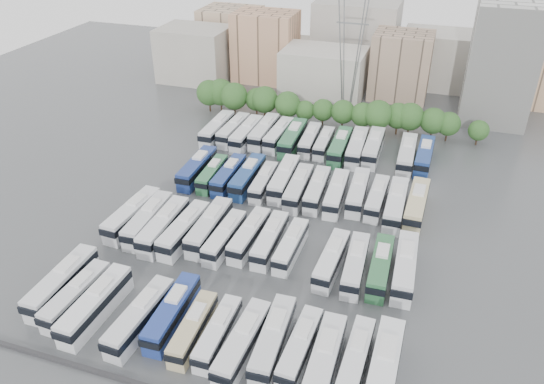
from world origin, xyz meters
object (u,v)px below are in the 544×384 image
(bus_r1_s8, at_px, (291,246))
(bus_r1_s10, at_px, (332,260))
(bus_r0_s7, at_px, (218,333))
(bus_r2_s11, at_px, (377,198))
(bus_r2_s12, at_px, (396,204))
(bus_r3_s10, at_px, (373,147))
(bus_r3_s7, at_px, (324,143))
(bus_r2_s8, at_px, (317,189))
(bus_r2_s5, at_px, (264,182))
(bus_r0_s0, at_px, (62,282))
(bus_r0_s1, at_px, (76,296))
(bus_r0_s10, at_px, (300,347))
(bus_r0_s13, at_px, (384,371))
(bus_r2_s9, at_px, (336,193))
(bus_r1_s1, at_px, (148,220))
(bus_r2_s13, at_px, (417,204))
(bus_r0_s12, at_px, (356,359))
(bus_r1_s6, at_px, (249,235))
(bus_r0_s6, at_px, (193,328))
(apartment_tower, at_px, (502,64))
(bus_r0_s2, at_px, (96,305))
(bus_r3_s5, at_px, (293,138))
(bus_r3_s2, at_px, (247,134))
(bus_r1_s2, at_px, (164,226))
(bus_r2_s1, at_px, (197,168))
(bus_r2_s4, at_px, (248,176))
(bus_r0_s11, at_px, (324,363))
(bus_r1_s13, at_px, (405,267))
(bus_r1_s11, at_px, (355,264))
(bus_r0_s8, at_px, (243,343))
(bus_r2_s7, at_px, (298,187))
(bus_r1_s0, at_px, (133,214))
(bus_r3_s4, at_px, (279,135))
(bus_r3_s3, at_px, (264,132))
(bus_r3_s8, at_px, (340,146))
(bus_r2_s2, at_px, (212,174))
(bus_r3_s9, at_px, (357,147))
(bus_r3_s12, at_px, (407,155))
(bus_r2_s6, at_px, (284,178))
(bus_r3_s1, at_px, (233,130))
(bus_r1_s7, at_px, (270,239))
(bus_r1_s12, at_px, (380,267))
(bus_r1_s4, at_px, (209,227))
(bus_r3_s0, at_px, (217,129))
(bus_r0_s9, at_px, (273,339))
(bus_r2_s10, at_px, (358,192))
(electricity_pylon, at_px, (352,35))
(bus_r2_s3, at_px, (229,175))
(bus_r0_s4, at_px, (140,317))

(bus_r1_s8, xyz_separation_m, bus_r1_s10, (6.44, -1.44, 0.09))
(bus_r0_s7, xyz_separation_m, bus_r2_s11, (13.32, 36.56, 0.12))
(bus_r2_s12, bearing_deg, bus_r3_s10, 108.32)
(bus_r3_s7, bearing_deg, bus_r2_s8, -81.66)
(bus_r1_s8, xyz_separation_m, bus_r2_s5, (-9.94, 16.41, 0.01))
(bus_r1_s10, bearing_deg, bus_r0_s0, -151.15)
(bus_r0_s1, distance_m, bus_r0_s10, 29.84)
(bus_r0_s13, bearing_deg, bus_r2_s9, 110.79)
(bus_r1_s1, xyz_separation_m, bus_r2_s13, (39.68, 17.75, 0.06))
(bus_r0_s12, relative_size, bus_r1_s6, 0.95)
(bus_r0_s6, xyz_separation_m, bus_r2_s12, (19.74, 35.36, 0.37))
(bus_r0_s1, bearing_deg, apartment_tower, 59.98)
(bus_r1_s8, height_order, bus_r2_s12, bus_r2_s12)
(bus_r0_s2, bearing_deg, bus_r3_s5, 80.98)
(bus_r2_s5, bearing_deg, bus_r3_s2, 116.88)
(bus_r0_s0, relative_size, bus_r1_s2, 0.99)
(bus_r0_s1, bearing_deg, bus_r2_s1, 92.29)
(bus_r2_s4, xyz_separation_m, bus_r3_s5, (3.28, 17.65, 0.14))
(bus_r0_s11, xyz_separation_m, bus_r1_s13, (6.71, 19.90, 0.03))
(bus_r1_s11, bearing_deg, bus_r3_s2, 127.30)
(bus_r0_s8, xyz_separation_m, bus_r2_s4, (-13.32, 37.04, 0.08))
(bus_r0_s2, distance_m, bus_r2_s7, 39.69)
(bus_r0_s2, height_order, bus_r1_s0, bus_r1_s0)
(bus_r1_s6, bearing_deg, bus_r3_s4, 102.71)
(bus_r0_s10, distance_m, bus_r3_s3, 59.13)
(bus_r1_s11, bearing_deg, bus_r3_s8, 102.82)
(bus_r2_s2, distance_m, bus_r3_s9, 29.61)
(bus_r0_s0, height_order, bus_r2_s12, bus_r2_s12)
(bus_r2_s11, bearing_deg, bus_r1_s2, -146.89)
(bus_r1_s6, bearing_deg, bus_r3_s12, 62.05)
(bus_r2_s6, bearing_deg, bus_r3_s1, 132.03)
(bus_r0_s6, xyz_separation_m, bus_r1_s7, (3.11, 19.89, 0.14))
(bus_r1_s2, xyz_separation_m, bus_r1_s12, (33.26, 0.78, -0.16))
(bus_r0_s6, bearing_deg, bus_r1_s12, 40.98)
(bus_r0_s13, height_order, bus_r1_s6, bus_r0_s13)
(bus_r1_s4, relative_size, bus_r3_s0, 0.97)
(bus_r0_s0, height_order, bus_r3_s7, bus_r0_s0)
(bus_r0_s9, bearing_deg, bus_r1_s13, 51.72)
(bus_r0_s0, distance_m, bus_r0_s13, 42.79)
(bus_r0_s2, height_order, bus_r3_s9, bus_r3_s9)
(bus_r3_s3, bearing_deg, bus_r0_s0, -100.60)
(bus_r2_s2, height_order, bus_r2_s4, bus_r2_s4)
(bus_r1_s13, relative_size, bus_r2_s1, 1.02)
(bus_r2_s1, bearing_deg, bus_r2_s10, 0.68)
(bus_r1_s1, xyz_separation_m, bus_r1_s8, (23.15, 0.89, -0.27))
(bus_r3_s9, bearing_deg, bus_r3_s8, -170.69)
(electricity_pylon, relative_size, bus_r2_s3, 2.81)
(bus_r0_s7, distance_m, bus_r1_s1, 26.99)
(bus_r2_s12, bearing_deg, bus_r0_s4, -127.19)
(bus_r0_s0, xyz_separation_m, bus_r3_s12, (39.57, 52.34, 0.08))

